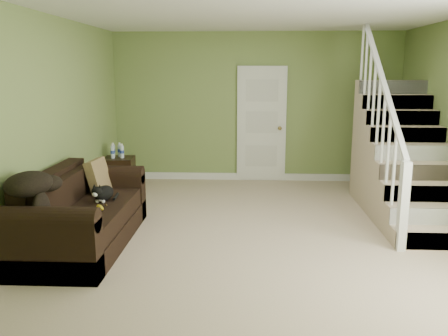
# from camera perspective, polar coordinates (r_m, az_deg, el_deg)

# --- Properties ---
(floor) EXTENTS (5.00, 5.50, 0.01)m
(floor) POSITION_cam_1_polar(r_m,az_deg,el_deg) (5.97, 4.16, -7.39)
(floor) COLOR tan
(floor) RESTS_ON ground
(ceiling) EXTENTS (5.00, 5.50, 0.01)m
(ceiling) POSITION_cam_1_polar(r_m,az_deg,el_deg) (5.68, 4.57, 18.23)
(ceiling) COLOR white
(ceiling) RESTS_ON wall_back
(wall_back) EXTENTS (5.00, 0.04, 2.60)m
(wall_back) POSITION_cam_1_polar(r_m,az_deg,el_deg) (8.42, 3.87, 7.27)
(wall_back) COLOR #79924E
(wall_back) RESTS_ON floor
(wall_front) EXTENTS (5.00, 0.04, 2.60)m
(wall_front) POSITION_cam_1_polar(r_m,az_deg,el_deg) (2.97, 5.70, -1.08)
(wall_front) COLOR #79924E
(wall_front) RESTS_ON floor
(wall_left) EXTENTS (0.04, 5.50, 2.60)m
(wall_left) POSITION_cam_1_polar(r_m,az_deg,el_deg) (6.15, -19.73, 4.94)
(wall_left) COLOR #79924E
(wall_left) RESTS_ON floor
(baseboard_back) EXTENTS (5.00, 0.04, 0.12)m
(baseboard_back) POSITION_cam_1_polar(r_m,az_deg,el_deg) (8.58, 3.76, -1.04)
(baseboard_back) COLOR white
(baseboard_back) RESTS_ON floor
(baseboard_left) EXTENTS (0.04, 5.50, 0.12)m
(baseboard_left) POSITION_cam_1_polar(r_m,az_deg,el_deg) (6.39, -18.71, -6.15)
(baseboard_left) COLOR white
(baseboard_left) RESTS_ON floor
(door) EXTENTS (0.86, 0.12, 2.02)m
(door) POSITION_cam_1_polar(r_m,az_deg,el_deg) (8.41, 4.54, 5.23)
(door) COLOR white
(door) RESTS_ON floor
(staircase) EXTENTS (1.00, 2.51, 2.82)m
(staircase) POSITION_cam_1_polar(r_m,az_deg,el_deg) (7.07, 20.43, 0.29)
(staircase) COLOR tan
(staircase) RESTS_ON floor
(sofa) EXTENTS (0.93, 2.14, 0.85)m
(sofa) POSITION_cam_1_polar(r_m,az_deg,el_deg) (5.61, -16.81, -5.69)
(sofa) COLOR black
(sofa) RESTS_ON floor
(side_table) EXTENTS (0.50, 0.50, 0.79)m
(side_table) POSITION_cam_1_polar(r_m,az_deg,el_deg) (7.88, -12.50, -0.70)
(side_table) COLOR black
(side_table) RESTS_ON floor
(cat) EXTENTS (0.24, 0.49, 0.24)m
(cat) POSITION_cam_1_polar(r_m,az_deg,el_deg) (5.67, -14.31, -2.98)
(cat) COLOR black
(cat) RESTS_ON sofa
(banana) EXTENTS (0.15, 0.18, 0.05)m
(banana) POSITION_cam_1_polar(r_m,az_deg,el_deg) (5.34, -14.68, -4.63)
(banana) COLOR gold
(banana) RESTS_ON sofa
(throw_pillow) EXTENTS (0.25, 0.45, 0.45)m
(throw_pillow) POSITION_cam_1_polar(r_m,az_deg,el_deg) (6.13, -14.84, -1.02)
(throw_pillow) COLOR #523C20
(throw_pillow) RESTS_ON sofa
(throw_blanket) EXTENTS (0.55, 0.65, 0.23)m
(throw_blanket) POSITION_cam_1_polar(r_m,az_deg,el_deg) (4.94, -22.43, -1.77)
(throw_blanket) COLOR black
(throw_blanket) RESTS_ON sofa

